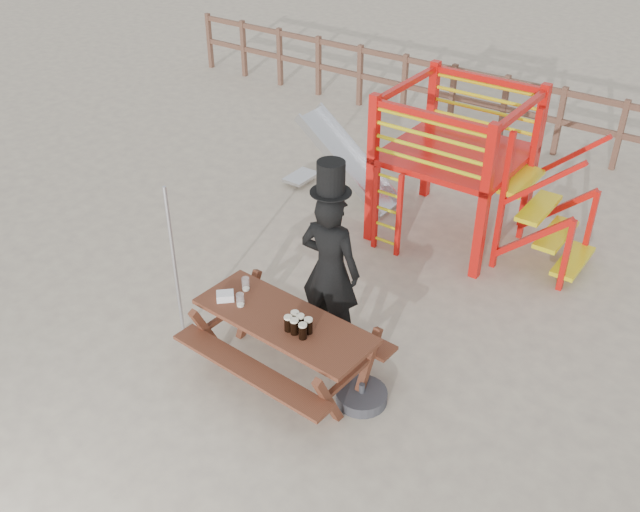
% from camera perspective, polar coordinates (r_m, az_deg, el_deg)
% --- Properties ---
extents(ground, '(60.00, 60.00, 0.00)m').
position_cam_1_polar(ground, '(7.89, -3.33, -8.58)').
color(ground, '#C1B396').
rests_on(ground, ground).
extents(back_fence, '(15.09, 0.09, 1.20)m').
position_cam_1_polar(back_fence, '(12.94, 16.61, 11.32)').
color(back_fence, brown).
rests_on(back_fence, ground).
extents(playground_fort, '(4.71, 1.84, 2.10)m').
position_cam_1_polar(playground_fort, '(9.82, 10.26, 7.42)').
color(playground_fort, red).
rests_on(playground_fort, ground).
extents(picnic_table, '(2.01, 1.44, 0.75)m').
position_cam_1_polar(picnic_table, '(7.45, -2.84, -6.72)').
color(picnic_table, brown).
rests_on(picnic_table, ground).
extents(man_with_hat, '(0.74, 0.54, 2.23)m').
position_cam_1_polar(man_with_hat, '(7.60, 0.81, -0.84)').
color(man_with_hat, black).
rests_on(man_with_hat, ground).
extents(metal_pole, '(0.04, 0.04, 1.89)m').
position_cam_1_polar(metal_pole, '(7.89, -11.56, -0.65)').
color(metal_pole, '#B2B2B7').
rests_on(metal_pole, ground).
extents(parasol_base, '(0.53, 0.53, 0.22)m').
position_cam_1_polar(parasol_base, '(7.43, 3.35, -11.12)').
color(parasol_base, '#36363B').
rests_on(parasol_base, ground).
extents(paper_bag, '(0.23, 0.23, 0.08)m').
position_cam_1_polar(paper_bag, '(7.57, -7.59, -3.20)').
color(paper_bag, white).
rests_on(paper_bag, picnic_table).
extents(stout_pints, '(0.27, 0.19, 0.17)m').
position_cam_1_polar(stout_pints, '(7.05, -1.76, -5.50)').
color(stout_pints, black).
rests_on(stout_pints, picnic_table).
extents(empty_glasses, '(0.23, 0.33, 0.15)m').
position_cam_1_polar(empty_glasses, '(7.56, -6.18, -2.90)').
color(empty_glasses, silver).
rests_on(empty_glasses, picnic_table).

